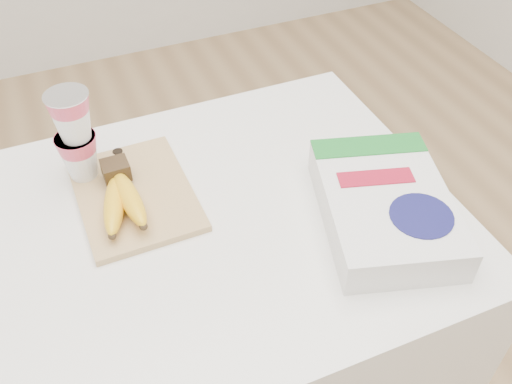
{
  "coord_description": "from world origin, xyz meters",
  "views": [
    {
      "loc": [
        -0.11,
        -0.67,
        1.5
      ],
      "look_at": [
        0.17,
        -0.01,
        0.82
      ],
      "focal_mm": 40.0,
      "sensor_mm": 36.0,
      "label": 1
    }
  ],
  "objects_px": {
    "table": "(182,353)",
    "cutting_board": "(135,195)",
    "bananas": "(121,196)",
    "yogurt_stack": "(75,134)",
    "cereal_box": "(385,206)"
  },
  "relations": [
    {
      "from": "cutting_board",
      "to": "yogurt_stack",
      "type": "distance_m",
      "value": 0.15
    },
    {
      "from": "cutting_board",
      "to": "bananas",
      "type": "distance_m",
      "value": 0.05
    },
    {
      "from": "table",
      "to": "yogurt_stack",
      "type": "height_order",
      "value": "yogurt_stack"
    },
    {
      "from": "cutting_board",
      "to": "yogurt_stack",
      "type": "xyz_separation_m",
      "value": [
        -0.07,
        0.08,
        0.1
      ]
    },
    {
      "from": "cutting_board",
      "to": "bananas",
      "type": "relative_size",
      "value": 1.46
    },
    {
      "from": "bananas",
      "to": "yogurt_stack",
      "type": "height_order",
      "value": "yogurt_stack"
    },
    {
      "from": "yogurt_stack",
      "to": "cereal_box",
      "type": "xyz_separation_m",
      "value": [
        0.46,
        -0.31,
        -0.08
      ]
    },
    {
      "from": "bananas",
      "to": "cereal_box",
      "type": "relative_size",
      "value": 0.53
    },
    {
      "from": "cereal_box",
      "to": "table",
      "type": "bearing_deg",
      "value": 178.3
    },
    {
      "from": "yogurt_stack",
      "to": "bananas",
      "type": "bearing_deg",
      "value": -67.37
    },
    {
      "from": "table",
      "to": "cutting_board",
      "type": "height_order",
      "value": "cutting_board"
    },
    {
      "from": "cutting_board",
      "to": "bananas",
      "type": "bearing_deg",
      "value": -136.72
    },
    {
      "from": "cutting_board",
      "to": "yogurt_stack",
      "type": "bearing_deg",
      "value": 130.35
    },
    {
      "from": "yogurt_stack",
      "to": "cereal_box",
      "type": "bearing_deg",
      "value": -33.87
    },
    {
      "from": "cutting_board",
      "to": "yogurt_stack",
      "type": "height_order",
      "value": "yogurt_stack"
    }
  ]
}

